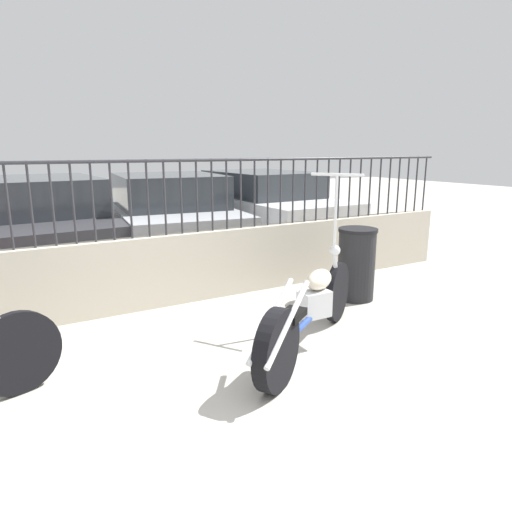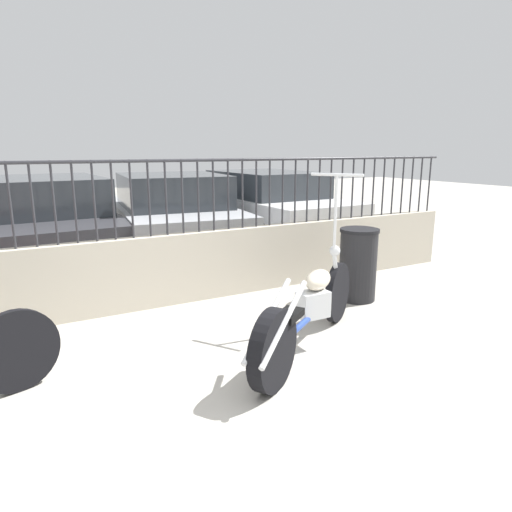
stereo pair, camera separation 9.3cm
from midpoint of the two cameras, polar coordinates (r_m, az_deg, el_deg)
ground_plane at (r=3.18m, az=5.34°, el=-21.10°), size 40.00×40.00×0.00m
low_wall at (r=5.39m, az=-12.40°, el=-1.86°), size 8.94×0.18×0.83m
fence_railing at (r=5.23m, az=-12.93°, el=8.56°), size 8.94×0.04×0.85m
motorcycle_blue at (r=4.06m, az=5.84°, el=-7.04°), size 1.95×1.36×1.57m
trash_bin at (r=5.62m, az=11.97°, el=-0.97°), size 0.46×0.46×0.87m
car_dark_grey at (r=8.05m, az=-25.82°, el=4.03°), size 2.04×4.56×1.37m
car_silver at (r=8.08m, az=-11.33°, el=5.16°), size 2.25×4.23×1.37m
car_white at (r=9.10m, az=-0.17°, el=6.33°), size 1.86×4.59×1.37m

